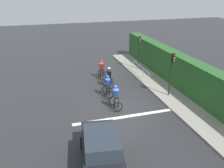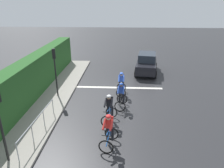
# 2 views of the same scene
# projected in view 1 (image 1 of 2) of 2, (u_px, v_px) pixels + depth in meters

# --- Properties ---
(ground_plane) EXTENTS (80.00, 80.00, 0.00)m
(ground_plane) POSITION_uv_depth(u_px,v_px,m) (121.00, 108.00, 16.02)
(ground_plane) COLOR #28282B
(sidewalk_kerb) EXTENTS (2.80, 20.59, 0.12)m
(sidewalk_kerb) POSITION_uv_depth(u_px,v_px,m) (166.00, 88.00, 18.94)
(sidewalk_kerb) COLOR gray
(sidewalk_kerb) RESTS_ON ground
(stone_wall_low) EXTENTS (0.44, 20.59, 0.48)m
(stone_wall_low) POSITION_uv_depth(u_px,v_px,m) (176.00, 85.00, 19.11)
(stone_wall_low) COLOR tan
(stone_wall_low) RESTS_ON ground
(hedge_wall) EXTENTS (1.10, 20.59, 2.64)m
(hedge_wall) POSITION_uv_depth(u_px,v_px,m) (181.00, 72.00, 18.77)
(hedge_wall) COLOR #265623
(hedge_wall) RESTS_ON ground
(road_marking_stop_line) EXTENTS (7.00, 0.30, 0.01)m
(road_marking_stop_line) POSITION_uv_depth(u_px,v_px,m) (127.00, 116.00, 14.94)
(road_marking_stop_line) COLOR silver
(road_marking_stop_line) RESTS_ON ground
(cyclist_lead) EXTENTS (0.87, 1.19, 1.66)m
(cyclist_lead) POSITION_uv_depth(u_px,v_px,m) (102.00, 70.00, 20.76)
(cyclist_lead) COLOR black
(cyclist_lead) RESTS_ON ground
(cyclist_second) EXTENTS (0.86, 1.18, 1.66)m
(cyclist_second) POSITION_uv_depth(u_px,v_px,m) (109.00, 78.00, 19.00)
(cyclist_second) COLOR black
(cyclist_second) RESTS_ON ground
(cyclist_mid) EXTENTS (0.80, 1.15, 1.66)m
(cyclist_mid) POSITION_uv_depth(u_px,v_px,m) (108.00, 87.00, 17.32)
(cyclist_mid) COLOR black
(cyclist_mid) RESTS_ON ground
(cyclist_fourth) EXTENTS (0.70, 1.09, 1.66)m
(cyclist_fourth) POSITION_uv_depth(u_px,v_px,m) (116.00, 98.00, 15.60)
(cyclist_fourth) COLOR black
(cyclist_fourth) RESTS_ON ground
(car_black) EXTENTS (2.32, 4.30, 1.76)m
(car_black) POSITION_uv_depth(u_px,v_px,m) (101.00, 149.00, 10.57)
(car_black) COLOR black
(car_black) RESTS_ON ground
(traffic_light_near_crossing) EXTENTS (0.25, 0.31, 3.34)m
(traffic_light_near_crossing) POSITION_uv_depth(u_px,v_px,m) (172.00, 69.00, 16.72)
(traffic_light_near_crossing) COLOR black
(traffic_light_near_crossing) RESTS_ON ground
(traffic_light_far_junction) EXTENTS (0.23, 0.31, 3.34)m
(traffic_light_far_junction) POSITION_uv_depth(u_px,v_px,m) (139.00, 48.00, 22.35)
(traffic_light_far_junction) COLOR black
(traffic_light_far_junction) RESTS_ON ground
(pedestrian_railing_kerbside) EXTENTS (0.22, 3.99, 1.03)m
(pedestrian_railing_kerbside) POSITION_uv_depth(u_px,v_px,m) (141.00, 68.00, 21.12)
(pedestrian_railing_kerbside) COLOR #999EA3
(pedestrian_railing_kerbside) RESTS_ON ground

